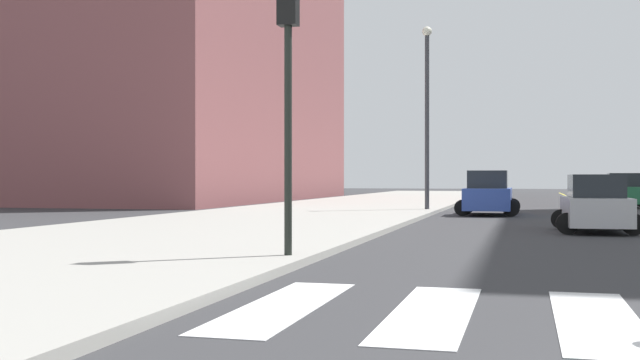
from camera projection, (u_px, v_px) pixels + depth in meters
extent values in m
cube|color=#9E9B93|center=(260.00, 221.00, 26.36)|extent=(10.00, 120.00, 0.15)
cube|color=silver|center=(284.00, 305.00, 9.38)|extent=(0.90, 4.00, 0.01)
cube|color=silver|center=(432.00, 312.00, 8.92)|extent=(0.90, 4.00, 0.01)
cube|color=silver|center=(597.00, 319.00, 8.46)|extent=(0.90, 4.00, 0.01)
cube|color=yellow|center=(590.00, 206.00, 42.55)|extent=(0.16, 80.00, 0.01)
cube|color=brown|center=(184.00, 32.00, 55.19)|extent=(16.00, 32.00, 24.00)
cube|color=#2D479E|center=(488.00, 199.00, 32.54)|extent=(1.90, 4.18, 0.89)
cube|color=#1E2328|center=(488.00, 180.00, 32.30)|extent=(1.60, 2.09, 0.75)
cylinder|color=black|center=(512.00, 206.00, 33.54)|extent=(0.68, 0.22, 0.68)
cylinder|color=black|center=(467.00, 206.00, 34.04)|extent=(0.68, 0.22, 0.68)
cylinder|color=black|center=(511.00, 208.00, 31.04)|extent=(0.68, 0.22, 0.68)
cylinder|color=black|center=(463.00, 208.00, 31.55)|extent=(0.68, 0.22, 0.68)
cube|color=#236B42|center=(624.00, 195.00, 40.76)|extent=(1.96, 4.11, 0.87)
cube|color=#1E2328|center=(624.00, 180.00, 40.99)|extent=(1.61, 2.07, 0.73)
cylinder|color=black|center=(607.00, 202.00, 39.82)|extent=(0.66, 0.23, 0.66)
cylinder|color=black|center=(604.00, 200.00, 42.23)|extent=(0.66, 0.23, 0.66)
cylinder|color=black|center=(640.00, 201.00, 41.70)|extent=(0.66, 0.23, 0.66)
cube|color=#B7B7BC|center=(595.00, 211.00, 22.21)|extent=(1.78, 3.75, 0.79)
cube|color=#1E2328|center=(596.00, 186.00, 21.99)|extent=(1.46, 1.89, 0.67)
cylinder|color=black|center=(621.00, 220.00, 23.13)|extent=(0.60, 0.21, 0.60)
cylinder|color=black|center=(561.00, 219.00, 23.52)|extent=(0.60, 0.21, 0.60)
cylinder|color=black|center=(633.00, 224.00, 20.89)|extent=(0.60, 0.21, 0.60)
cylinder|color=black|center=(567.00, 224.00, 21.29)|extent=(0.60, 0.21, 0.60)
cylinder|color=black|center=(288.00, 140.00, 14.07)|extent=(0.14, 0.14, 4.18)
sphere|color=orange|center=(291.00, 0.00, 14.23)|extent=(0.18, 0.18, 0.18)
sphere|color=green|center=(291.00, 17.00, 14.23)|extent=(0.18, 0.18, 0.18)
cylinder|color=#38383D|center=(427.00, 122.00, 34.95)|extent=(0.20, 0.20, 7.90)
sphere|color=silver|center=(427.00, 31.00, 34.94)|extent=(0.44, 0.44, 0.44)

